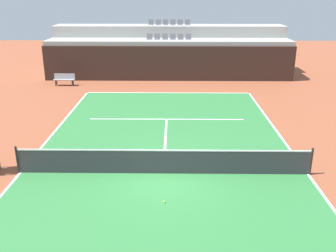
# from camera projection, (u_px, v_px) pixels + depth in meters

# --- Properties ---
(ground_plane) EXTENTS (80.00, 80.00, 0.00)m
(ground_plane) POSITION_uv_depth(u_px,v_px,m) (164.00, 174.00, 14.43)
(ground_plane) COLOR brown
(court_surface) EXTENTS (11.00, 24.00, 0.01)m
(court_surface) POSITION_uv_depth(u_px,v_px,m) (164.00, 173.00, 14.43)
(court_surface) COLOR #2D7238
(court_surface) RESTS_ON ground_plane
(baseline_far) EXTENTS (11.00, 0.10, 0.00)m
(baseline_far) POSITION_uv_depth(u_px,v_px,m) (168.00, 93.00, 25.68)
(baseline_far) COLOR white
(baseline_far) RESTS_ON court_surface
(sideline_left) EXTENTS (0.10, 24.00, 0.00)m
(sideline_left) POSITION_uv_depth(u_px,v_px,m) (20.00, 172.00, 14.50)
(sideline_left) COLOR white
(sideline_left) RESTS_ON court_surface
(sideline_right) EXTENTS (0.10, 24.00, 0.00)m
(sideline_right) POSITION_uv_depth(u_px,v_px,m) (308.00, 174.00, 14.36)
(sideline_right) COLOR white
(sideline_right) RESTS_ON court_surface
(service_line_far) EXTENTS (8.26, 0.10, 0.00)m
(service_line_far) POSITION_uv_depth(u_px,v_px,m) (167.00, 119.00, 20.45)
(service_line_far) COLOR white
(service_line_far) RESTS_ON court_surface
(centre_service_line) EXTENTS (0.10, 6.40, 0.00)m
(centre_service_line) POSITION_uv_depth(u_px,v_px,m) (165.00, 142.00, 17.44)
(centre_service_line) COLOR white
(centre_service_line) RESTS_ON court_surface
(back_wall) EXTENTS (18.91, 0.30, 2.60)m
(back_wall) POSITION_uv_depth(u_px,v_px,m) (169.00, 64.00, 28.76)
(back_wall) COLOR black
(back_wall) RESTS_ON ground_plane
(stands_tier_lower) EXTENTS (18.91, 2.40, 2.91)m
(stands_tier_lower) POSITION_uv_depth(u_px,v_px,m) (169.00, 58.00, 29.98)
(stands_tier_lower) COLOR #9E9E99
(stands_tier_lower) RESTS_ON ground_plane
(stands_tier_upper) EXTENTS (18.91, 2.40, 3.80)m
(stands_tier_upper) POSITION_uv_depth(u_px,v_px,m) (169.00, 48.00, 32.09)
(stands_tier_upper) COLOR #9E9E99
(stands_tier_upper) RESTS_ON ground_plane
(seating_row_lower) EXTENTS (3.46, 0.44, 0.44)m
(seating_row_lower) POSITION_uv_depth(u_px,v_px,m) (169.00, 38.00, 29.54)
(seating_row_lower) COLOR slate
(seating_row_lower) RESTS_ON stands_tier_lower
(seating_row_upper) EXTENTS (3.46, 0.44, 0.44)m
(seating_row_upper) POSITION_uv_depth(u_px,v_px,m) (169.00, 23.00, 31.50)
(seating_row_upper) COLOR slate
(seating_row_upper) RESTS_ON stands_tier_upper
(tennis_net) EXTENTS (11.08, 0.08, 1.07)m
(tennis_net) POSITION_uv_depth(u_px,v_px,m) (163.00, 161.00, 14.26)
(tennis_net) COLOR black
(tennis_net) RESTS_ON court_surface
(player_bench) EXTENTS (1.50, 0.40, 0.85)m
(player_bench) POSITION_uv_depth(u_px,v_px,m) (64.00, 79.00, 27.54)
(player_bench) COLOR #99999E
(player_bench) RESTS_ON ground_plane
(tennis_ball_0) EXTENTS (0.07, 0.07, 0.07)m
(tennis_ball_0) POSITION_uv_depth(u_px,v_px,m) (164.00, 202.00, 12.43)
(tennis_ball_0) COLOR #CCE033
(tennis_ball_0) RESTS_ON court_surface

